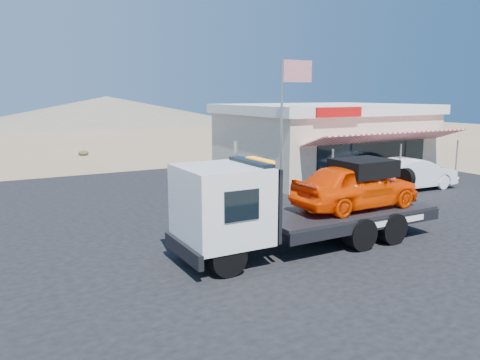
{
  "coord_description": "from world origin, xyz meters",
  "views": [
    {
      "loc": [
        -6.29,
        -11.86,
        4.47
      ],
      "look_at": [
        1.5,
        2.29,
        1.5
      ],
      "focal_mm": 35.0,
      "sensor_mm": 36.0,
      "label": 1
    }
  ],
  "objects_px": {
    "tow_truck": "(306,199)",
    "jerky_store": "(322,139)",
    "white_sedan": "(412,174)",
    "flagpole": "(286,111)"
  },
  "relations": [
    {
      "from": "tow_truck",
      "to": "jerky_store",
      "type": "relative_size",
      "value": 0.79
    },
    {
      "from": "white_sedan",
      "to": "flagpole",
      "type": "height_order",
      "value": "flagpole"
    },
    {
      "from": "tow_truck",
      "to": "white_sedan",
      "type": "bearing_deg",
      "value": 24.98
    },
    {
      "from": "tow_truck",
      "to": "jerky_store",
      "type": "bearing_deg",
      "value": 49.32
    },
    {
      "from": "flagpole",
      "to": "white_sedan",
      "type": "bearing_deg",
      "value": -10.77
    },
    {
      "from": "tow_truck",
      "to": "jerky_store",
      "type": "distance_m",
      "value": 13.37
    },
    {
      "from": "flagpole",
      "to": "tow_truck",
      "type": "bearing_deg",
      "value": -119.03
    },
    {
      "from": "jerky_store",
      "to": "flagpole",
      "type": "xyz_separation_m",
      "value": [
        -5.57,
        -4.47,
        1.77
      ]
    },
    {
      "from": "white_sedan",
      "to": "jerky_store",
      "type": "distance_m",
      "value": 5.88
    },
    {
      "from": "tow_truck",
      "to": "white_sedan",
      "type": "xyz_separation_m",
      "value": [
        9.53,
        4.44,
        -0.7
      ]
    }
  ]
}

